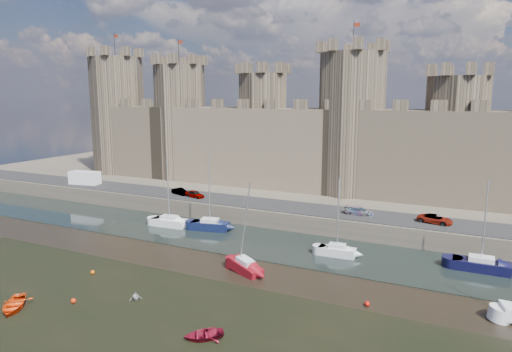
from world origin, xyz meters
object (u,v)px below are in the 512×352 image
Objects in this scene: sailboat_0 at (169,221)px; car_3 at (435,219)px; sailboat_2 at (337,250)px; dinghy_0 at (13,306)px; sailboat_1 at (210,225)px; van at (85,178)px; sailboat_4 at (245,266)px; car_2 at (359,211)px; car_0 at (195,194)px; sailboat_3 at (481,264)px; car_1 at (180,192)px.

car_3 is at bearing 10.52° from sailboat_0.
sailboat_2 is 2.53× the size of dinghy_0.
sailboat_1 is 19.12m from sailboat_2.
van is 47.48m from sailboat_4.
dinghy_0 is at bearing 147.29° from car_2.
sailboat_3 is (41.51, -7.35, -2.33)m from car_0.
sailboat_0 is (0.97, -8.16, -2.34)m from car_0.
car_3 is 48.32m from dinghy_0.
sailboat_3 is at bearing 5.44° from sailboat_2.
sailboat_1 is at bearing 4.20° from sailboat_0.
car_2 is 0.39× the size of sailboat_4.
car_0 reaches higher than car_2.
van is 0.61× the size of sailboat_2.
dinghy_0 is (4.36, -35.47, -2.73)m from car_0.
car_3 is 0.47× the size of sailboat_2.
sailboat_3 is at bearing 50.19° from sailboat_4.
sailboat_4 reaches higher than sailboat_2.
sailboat_3 is (65.95, -7.84, -2.94)m from van.
van is at bearing 173.25° from sailboat_3.
car_0 is 24.45m from van.
sailboat_2 is 15.43m from sailboat_3.
car_3 is (9.75, 0.07, 0.03)m from car_2.
sailboat_1 reaches higher than sailboat_0.
car_1 is 0.32× the size of sailboat_1.
sailboat_3 reaches higher than van.
sailboat_3 is at bearing 2.66° from dinghy_0.
car_1 is at bearing 157.57° from sailboat_2.
sailboat_2 is at bearing -20.30° from van.
dinghy_0 is at bearing -156.55° from car_0.
sailboat_2 is 11.83m from sailboat_4.
sailboat_0 reaches higher than car_2.
dinghy_0 is (3.38, -27.32, -0.39)m from sailboat_0.
car_2 is at bearing -71.70° from car_0.
van is 0.57× the size of sailboat_0.
sailboat_1 is 28.38m from dinghy_0.
car_2 is at bearing 151.75° from sailboat_3.
car_0 is 0.92× the size of car_2.
dinghy_0 is at bearing -142.85° from sailboat_3.
sailboat_2 is 0.92× the size of sailboat_3.
sailboat_1 is at bearing 116.56° from car_3.
sailboat_3 is 25.43m from sailboat_4.
sailboat_3 is 46.60m from dinghy_0.
car_0 is 26.74m from sailboat_4.
sailboat_3 reaches higher than car_3.
sailboat_1 reaches higher than sailboat_4.
car_3 is at bearing 4.87° from sailboat_1.
car_0 is 28.06m from sailboat_2.
sailboat_4 is 2.75× the size of dinghy_0.
van is 27.00m from sailboat_0.
sailboat_2 is (25.28, -1.48, -0.01)m from sailboat_0.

